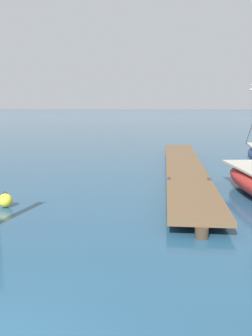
% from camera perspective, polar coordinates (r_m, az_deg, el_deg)
% --- Properties ---
extents(floating_dock, '(3.10, 18.67, 0.53)m').
position_cam_1_polar(floating_dock, '(19.12, 8.72, 0.21)').
color(floating_dock, brown).
rests_on(floating_dock, ground).
extents(mooring_buoy, '(0.47, 0.47, 0.54)m').
position_cam_1_polar(mooring_buoy, '(13.56, -17.58, -4.63)').
color(mooring_buoy, yellow).
rests_on(mooring_buoy, ground).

